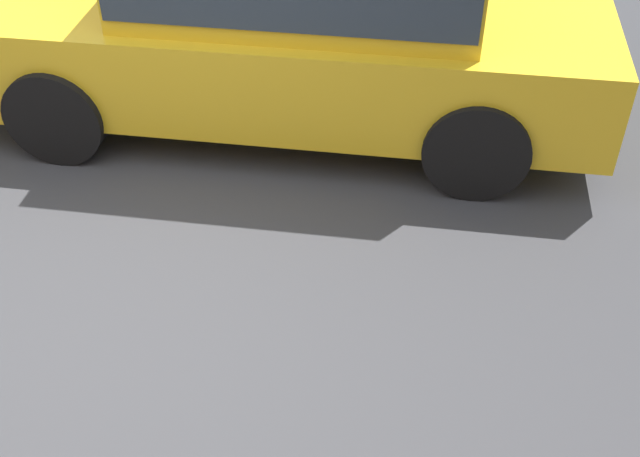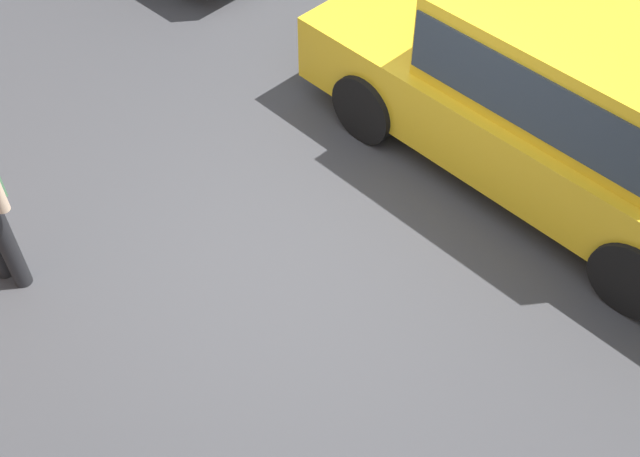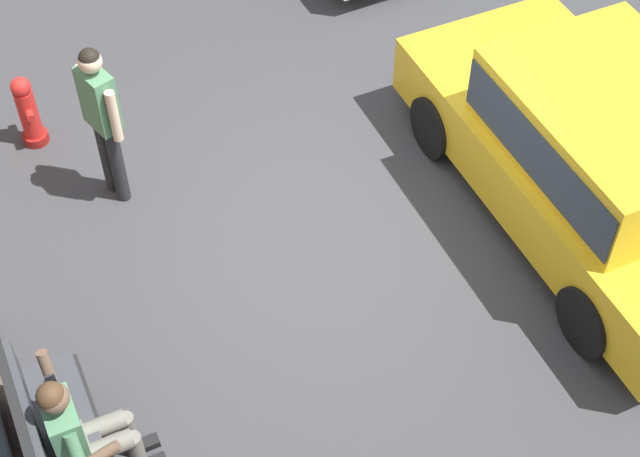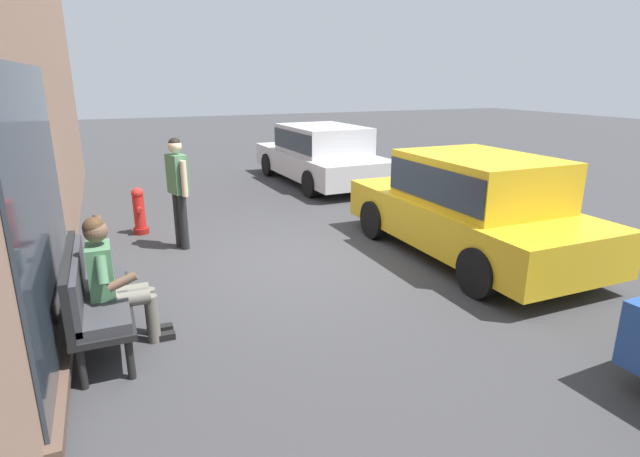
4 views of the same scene
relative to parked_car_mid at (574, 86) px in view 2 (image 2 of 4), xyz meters
name	(u,v)px [view 2 (image 2 of 4)]	position (x,y,z in m)	size (l,w,h in m)	color
ground_plane	(304,263)	(0.69, 2.26, -0.83)	(60.00, 60.00, 0.00)	#38383A
parked_car_mid	(574,86)	(0.00, 0.00, 0.00)	(4.16, 1.93, 1.53)	gold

